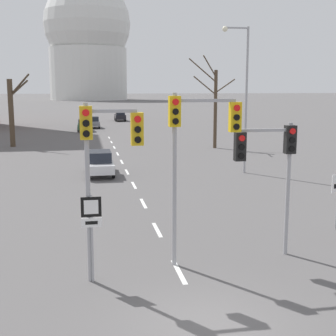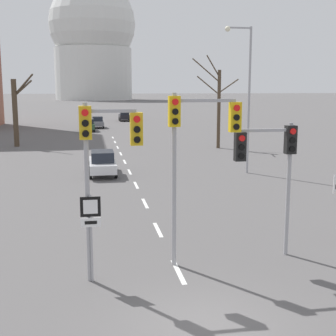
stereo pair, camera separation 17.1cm
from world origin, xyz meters
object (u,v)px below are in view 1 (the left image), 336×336
Objects in this scene: street_lamp_right at (243,87)px; sedan_near_right at (120,116)px; traffic_signal_near_right at (272,156)px; traffic_signal_centre_tall at (195,136)px; sedan_far_left at (93,122)px; traffic_signal_near_left at (104,148)px; sedan_near_left at (100,163)px; route_sign_post at (92,223)px; sedan_mid_centre at (84,125)px.

sedan_near_right is at bearing 94.80° from street_lamp_right.
traffic_signal_near_right is at bearing -105.41° from street_lamp_right.
traffic_signal_centre_tall is 53.34m from sedan_far_left.
traffic_signal_near_left reaches higher than sedan_near_right.
traffic_signal_near_right is 66.25m from sedan_near_right.
sedan_near_right is at bearing 90.03° from traffic_signal_near_right.
traffic_signal_near_left is 1.16× the size of traffic_signal_near_right.
sedan_near_left is (-5.26, 16.32, -2.69)m from traffic_signal_near_right.
traffic_signal_near_left reaches higher than sedan_far_left.
route_sign_post is 0.28× the size of street_lamp_right.
street_lamp_right reaches higher than sedan_near_left.
route_sign_post is at bearing -92.74° from sedan_near_left.
street_lamp_right is at bearing 65.98° from traffic_signal_centre_tall.
sedan_near_right is (5.64, 67.34, -3.18)m from traffic_signal_near_left.
traffic_signal_near_left is 54.11m from sedan_far_left.
sedan_far_left is (1.33, 4.80, 0.01)m from sedan_mid_centre.
traffic_signal_near_left is 17.76m from sedan_near_left.
sedan_near_right is 1.10× the size of sedan_mid_centre.
street_lamp_right is at bearing -5.76° from sedan_near_left.
route_sign_post is at bearing -121.91° from street_lamp_right.
sedan_mid_centre is (-3.44, 48.39, -3.46)m from traffic_signal_centre_tall.
traffic_signal_near_right is 0.48× the size of street_lamp_right.
traffic_signal_near_left is 19.32m from street_lamp_right.
traffic_signal_near_left is 1.19× the size of sedan_near_left.
sedan_far_left is (-2.11, 53.19, -3.45)m from traffic_signal_centre_tall.
street_lamp_right is (4.23, 15.36, 2.27)m from traffic_signal_near_right.
sedan_mid_centre is at bearing -105.49° from sedan_far_left.
sedan_far_left is (0.40, 36.55, 0.01)m from sedan_near_left.
traffic_signal_near_right is 0.82× the size of traffic_signal_centre_tall.
sedan_near_right is 14.17m from sedan_far_left.
traffic_signal_near_right is 1.03× the size of sedan_near_left.
traffic_signal_near_left reaches higher than sedan_mid_centre.
traffic_signal_near_right is (5.67, 1.14, -0.56)m from traffic_signal_near_left.
traffic_signal_centre_tall is at bearing 15.70° from traffic_signal_near_left.
sedan_far_left is at bearing 74.51° from sedan_mid_centre.
traffic_signal_near_left is at bearing -168.68° from traffic_signal_near_right.
sedan_mid_centre is at bearing 107.68° from street_lamp_right.
sedan_mid_centre is at bearing 91.68° from sedan_near_left.
sedan_far_left is at bearing -109.90° from sedan_near_right.
traffic_signal_near_left is 49.32m from sedan_mid_centre.
street_lamp_right reaches higher than sedan_far_left.
route_sign_post is (-0.42, -0.09, -2.23)m from traffic_signal_near_left.
sedan_near_right is (6.06, 67.43, -0.95)m from route_sign_post.
traffic_signal_near_left is at bearing -94.78° from sedan_near_right.
traffic_signal_near_left is 5.81m from traffic_signal_near_right.
sedan_near_right is at bearing 87.66° from traffic_signal_centre_tall.
traffic_signal_centre_tall is 1.42× the size of sedan_mid_centre.
traffic_signal_centre_tall is at bearing -92.34° from sedan_near_right.
traffic_signal_near_right is at bearing 11.39° from route_sign_post.
street_lamp_right is at bearing 58.09° from route_sign_post.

